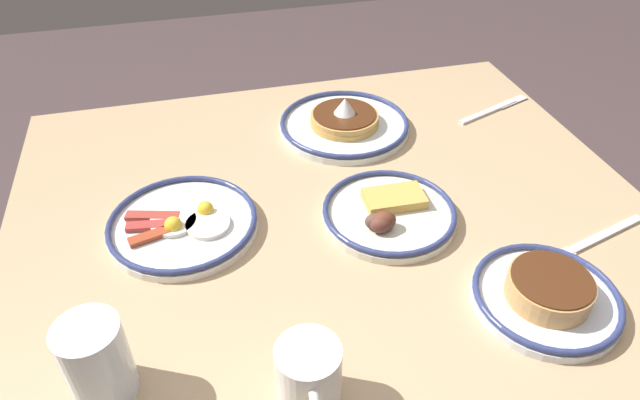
{
  "coord_description": "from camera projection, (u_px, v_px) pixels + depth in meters",
  "views": [
    {
      "loc": [
        0.22,
        0.75,
        1.37
      ],
      "look_at": [
        0.02,
        0.0,
        0.76
      ],
      "focal_mm": 31.69,
      "sensor_mm": 36.0,
      "label": 1
    }
  ],
  "objects": [
    {
      "name": "coffee_mug",
      "position": [
        309.0,
        377.0,
        0.68
      ],
      "size": [
        0.08,
        0.11,
        0.1
      ],
      "color": "white",
      "rests_on": "dining_table"
    },
    {
      "name": "plate_center_pancakes",
      "position": [
        389.0,
        213.0,
        0.98
      ],
      "size": [
        0.23,
        0.23,
        0.05
      ],
      "color": "silver",
      "rests_on": "dining_table"
    },
    {
      "name": "plate_far_companion",
      "position": [
        547.0,
        294.0,
        0.83
      ],
      "size": [
        0.22,
        0.22,
        0.05
      ],
      "color": "silver",
      "rests_on": "dining_table"
    },
    {
      "name": "butter_knife",
      "position": [
        494.0,
        109.0,
        1.29
      ],
      "size": [
        0.2,
        0.09,
        0.01
      ],
      "color": "silver",
      "rests_on": "dining_table"
    },
    {
      "name": "fork_near",
      "position": [
        600.0,
        237.0,
        0.95
      ],
      "size": [
        0.2,
        0.07,
        0.01
      ],
      "color": "silver",
      "rests_on": "dining_table"
    },
    {
      "name": "drinking_glass",
      "position": [
        98.0,
        364.0,
        0.69
      ],
      "size": [
        0.08,
        0.08,
        0.12
      ],
      "color": "silver",
      "rests_on": "dining_table"
    },
    {
      "name": "dining_table",
      "position": [
        332.0,
        243.0,
        1.06
      ],
      "size": [
        1.13,
        0.98,
        0.73
      ],
      "color": "tan",
      "rests_on": "ground_plane"
    },
    {
      "name": "plate_far_side",
      "position": [
        183.0,
        224.0,
        0.96
      ],
      "size": [
        0.26,
        0.26,
        0.04
      ],
      "color": "white",
      "rests_on": "dining_table"
    },
    {
      "name": "plate_near_main",
      "position": [
        344.0,
        123.0,
        1.21
      ],
      "size": [
        0.28,
        0.28,
        0.08
      ],
      "color": "white",
      "rests_on": "dining_table"
    }
  ]
}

